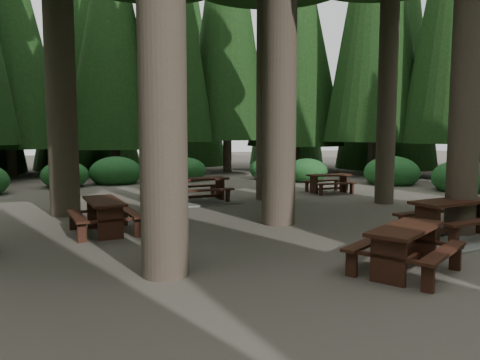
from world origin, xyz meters
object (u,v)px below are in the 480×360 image
object	(u,v)px
picnic_table_b	(104,211)
picnic_table_d	(329,181)
picnic_table_a	(451,225)
picnic_table_e	(405,243)
picnic_table_c	(200,194)

from	to	relation	value
picnic_table_b	picnic_table_d	distance (m)	9.65
picnic_table_a	picnic_table_e	size ratio (longest dim) A/B	1.20
picnic_table_d	picnic_table_e	distance (m)	10.20
picnic_table_c	picnic_table_e	xyz separation A→B (m)	(0.91, -8.75, 0.24)
picnic_table_d	picnic_table_a	bearing A→B (deg)	-101.09
picnic_table_c	picnic_table_e	bearing A→B (deg)	-89.41
picnic_table_a	picnic_table_d	xyz separation A→B (m)	(1.66, 7.56, 0.18)
picnic_table_a	picnic_table_e	xyz separation A→B (m)	(-2.70, -1.66, 0.22)
picnic_table_b	picnic_table_d	xyz separation A→B (m)	(8.65, 4.28, -0.04)
picnic_table_b	picnic_table_c	size ratio (longest dim) A/B	0.75
picnic_table_b	picnic_table_e	xyz separation A→B (m)	(4.29, -4.95, -0.00)
picnic_table_e	picnic_table_c	bearing A→B (deg)	66.47
picnic_table_c	picnic_table_a	bearing A→B (deg)	-68.36
picnic_table_d	picnic_table_e	xyz separation A→B (m)	(-4.36, -9.23, 0.04)
picnic_table_a	picnic_table_e	bearing A→B (deg)	-155.31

